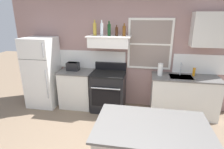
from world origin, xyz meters
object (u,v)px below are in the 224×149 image
bottle_champagne_gold_foil (95,29)px  bottle_amber_wine (124,31)px  stove_range (109,91)px  paper_towel_roll (160,69)px  toaster (73,66)px  refrigerator (42,72)px  bottle_clear_tall (102,29)px  bottle_brown_stout (117,31)px  dish_soap_bottle (194,72)px  bottle_dark_green_wine (109,30)px

bottle_champagne_gold_foil → bottle_amber_wine: (0.66, -0.02, -0.03)m
stove_range → paper_towel_roll: bearing=1.9°
toaster → stove_range: (0.89, -0.07, -0.54)m
refrigerator → bottle_clear_tall: 1.82m
bottle_brown_stout → dish_soap_bottle: (1.71, 0.06, -0.84)m
refrigerator → paper_towel_roll: bearing=1.2°
refrigerator → paper_towel_roll: refrigerator is taller
bottle_champagne_gold_foil → bottle_dark_green_wine: 0.35m
bottle_dark_green_wine → paper_towel_roll: (1.15, -0.02, -0.83)m
toaster → bottle_clear_tall: 1.14m
toaster → bottle_amber_wine: 1.48m
bottle_champagne_gold_foil → bottle_clear_tall: size_ratio=0.99×
bottle_clear_tall → toaster: bearing=179.5°
bottle_dark_green_wine → bottle_amber_wine: size_ratio=1.17×
bottle_champagne_gold_foil → bottle_dark_green_wine: (0.34, -0.07, -0.01)m
paper_towel_roll → toaster: bearing=179.1°
stove_range → bottle_amber_wine: bearing=17.6°
dish_soap_bottle → bottle_amber_wine: bearing=-178.8°
toaster → bottle_amber_wine: bearing=1.7°
bottle_dark_green_wine → dish_soap_bottle: bearing=2.4°
stove_range → bottle_dark_green_wine: size_ratio=3.47×
bottle_champagne_gold_foil → bottle_brown_stout: bearing=-5.6°
bottle_clear_tall → bottle_amber_wine: 0.49m
bottle_clear_tall → dish_soap_bottle: 2.22m
stove_range → bottle_clear_tall: bottle_clear_tall is taller
refrigerator → stove_range: size_ratio=1.55×
toaster → paper_towel_roll: size_ratio=1.10×
dish_soap_bottle → bottle_dark_green_wine: bearing=-177.6°
bottle_amber_wine → bottle_dark_green_wine: bearing=-171.9°
stove_range → dish_soap_bottle: same height
bottle_clear_tall → stove_range: bearing=-21.3°
bottle_champagne_gold_foil → dish_soap_bottle: bearing=0.3°
stove_range → bottle_champagne_gold_foil: size_ratio=3.27×
refrigerator → dish_soap_bottle: size_ratio=9.38×
toaster → dish_soap_bottle: 2.77m
dish_soap_bottle → stove_range: bearing=-175.8°
bottle_champagne_gold_foil → paper_towel_roll: 1.71m
bottle_champagne_gold_foil → bottle_brown_stout: bottle_champagne_gold_foil is taller
refrigerator → stove_range: (1.65, 0.02, -0.38)m
paper_towel_roll → dish_soap_bottle: paper_towel_roll is taller
bottle_clear_tall → dish_soap_bottle: bottle_clear_tall is taller
stove_range → bottle_clear_tall: (-0.16, 0.06, 1.42)m
stove_range → bottle_amber_wine: 1.44m
bottle_clear_tall → bottle_dark_green_wine: (0.16, -0.00, -0.01)m
toaster → paper_towel_roll: paper_towel_roll is taller
bottle_clear_tall → bottle_amber_wine: bearing=5.0°
refrigerator → bottle_amber_wine: size_ratio=6.28×
refrigerator → bottle_dark_green_wine: 1.95m
bottle_clear_tall → bottle_dark_green_wine: size_ratio=1.07×
bottle_champagne_gold_foil → bottle_amber_wine: 0.66m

